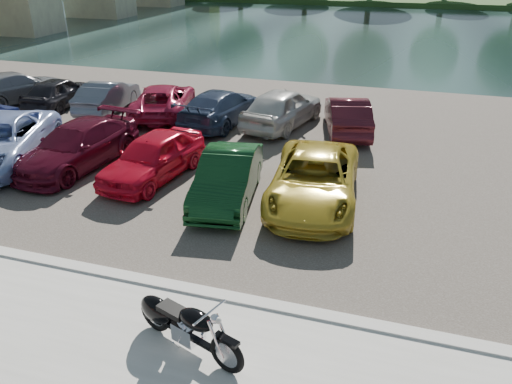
% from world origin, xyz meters
% --- Properties ---
extents(ground, '(200.00, 200.00, 0.00)m').
position_xyz_m(ground, '(0.00, 0.00, 0.00)').
color(ground, '#595447').
rests_on(ground, ground).
extents(kerb, '(60.00, 0.30, 0.14)m').
position_xyz_m(kerb, '(0.00, 2.00, 0.07)').
color(kerb, '#B4B3AA').
rests_on(kerb, ground).
extents(parking_lot, '(60.00, 18.00, 0.04)m').
position_xyz_m(parking_lot, '(0.00, 11.00, 0.02)').
color(parking_lot, '#413A34').
rests_on(parking_lot, ground).
extents(river, '(120.00, 40.00, 0.00)m').
position_xyz_m(river, '(0.00, 40.00, 0.00)').
color(river, '#162928').
rests_on(river, ground).
extents(motorcycle, '(2.25, 1.06, 1.05)m').
position_xyz_m(motorcycle, '(0.35, 0.55, 0.56)').
color(motorcycle, black).
rests_on(motorcycle, promenade).
extents(car_3, '(2.40, 4.85, 1.35)m').
position_xyz_m(car_3, '(-6.17, 6.96, 0.72)').
color(car_3, '#4C0A1B').
rests_on(car_3, parking_lot).
extents(car_4, '(2.11, 4.17, 1.36)m').
position_xyz_m(car_4, '(-3.46, 6.83, 0.72)').
color(car_4, red).
rests_on(car_4, parking_lot).
extents(car_5, '(2.01, 4.19, 1.33)m').
position_xyz_m(car_5, '(-0.84, 6.13, 0.70)').
color(car_5, '#0F3818').
rests_on(car_5, parking_lot).
extents(car_6, '(2.73, 5.10, 1.36)m').
position_xyz_m(car_6, '(1.43, 6.67, 0.72)').
color(car_6, gold).
rests_on(car_6, parking_lot).
extents(car_7, '(3.25, 4.98, 1.34)m').
position_xyz_m(car_7, '(-13.34, 12.54, 0.71)').
color(car_7, gray).
rests_on(car_7, parking_lot).
extents(car_8, '(1.68, 3.87, 1.30)m').
position_xyz_m(car_8, '(-10.99, 12.46, 0.69)').
color(car_8, black).
rests_on(car_8, parking_lot).
extents(car_9, '(1.79, 4.01, 1.28)m').
position_xyz_m(car_9, '(-8.63, 12.55, 0.68)').
color(car_9, slate).
rests_on(car_9, parking_lot).
extents(car_10, '(3.47, 5.15, 1.31)m').
position_xyz_m(car_10, '(-6.02, 12.60, 0.70)').
color(car_10, '#A41B3D').
rests_on(car_10, parking_lot).
extents(car_11, '(2.40, 4.82, 1.35)m').
position_xyz_m(car_11, '(-3.40, 12.32, 0.71)').
color(car_11, '#293650').
rests_on(car_11, parking_lot).
extents(car_12, '(2.68, 4.70, 1.51)m').
position_xyz_m(car_12, '(-1.02, 12.75, 0.79)').
color(car_12, beige).
rests_on(car_12, parking_lot).
extents(car_13, '(2.37, 4.32, 1.35)m').
position_xyz_m(car_13, '(1.47, 12.73, 0.71)').
color(car_13, '#49131B').
rests_on(car_13, parking_lot).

